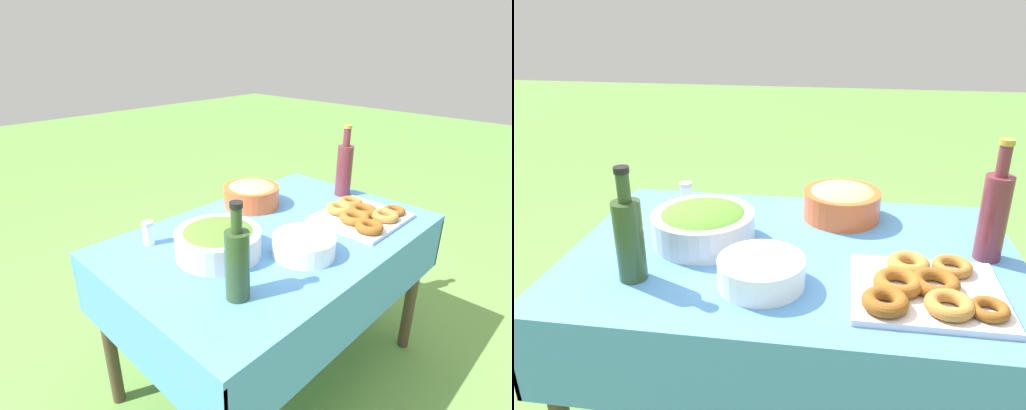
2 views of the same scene
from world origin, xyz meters
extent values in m
cube|color=#4C8CD1|center=(0.00, 0.00, 0.68)|extent=(1.25, 0.82, 0.02)
cube|color=#4C8CD1|center=(0.00, -0.40, 0.56)|extent=(1.25, 0.01, 0.22)
cube|color=#4C8CD1|center=(0.00, 0.40, 0.56)|extent=(1.25, 0.01, 0.22)
cube|color=#4C8CD1|center=(-0.62, 0.00, 0.56)|extent=(0.01, 0.82, 0.22)
cube|color=#4C8CD1|center=(0.62, 0.00, 0.56)|extent=(0.01, 0.82, 0.22)
cylinder|color=#473828|center=(-0.57, -0.35, 0.34)|extent=(0.05, 0.05, 0.67)
cylinder|color=#473828|center=(0.57, -0.35, 0.34)|extent=(0.05, 0.05, 0.67)
cylinder|color=silver|center=(0.27, -0.03, 0.74)|extent=(0.30, 0.30, 0.09)
ellipsoid|color=#51892D|center=(0.27, -0.03, 0.77)|extent=(0.26, 0.26, 0.07)
cylinder|color=#E05B28|center=(-0.13, -0.26, 0.74)|extent=(0.25, 0.25, 0.09)
ellipsoid|color=tan|center=(-0.13, -0.26, 0.77)|extent=(0.22, 0.22, 0.07)
cube|color=silver|center=(-0.34, 0.17, 0.70)|extent=(0.36, 0.31, 0.02)
torus|color=#B27533|center=(-0.30, 0.09, 0.73)|extent=(0.12, 0.12, 0.04)
torus|color=#93561E|center=(-0.27, 0.18, 0.73)|extent=(0.17, 0.17, 0.03)
torus|color=#B27533|center=(-0.38, 0.26, 0.73)|extent=(0.12, 0.12, 0.03)
torus|color=brown|center=(-0.36, 0.17, 0.73)|extent=(0.15, 0.15, 0.03)
torus|color=#A36628|center=(-0.41, 0.08, 0.73)|extent=(0.11, 0.11, 0.03)
torus|color=brown|center=(-0.46, 0.26, 0.73)|extent=(0.10, 0.10, 0.02)
torus|color=brown|center=(-0.23, 0.27, 0.73)|extent=(0.12, 0.12, 0.03)
cylinder|color=white|center=(0.06, 0.18, 0.70)|extent=(0.22, 0.22, 0.01)
cylinder|color=white|center=(0.06, 0.18, 0.71)|extent=(0.22, 0.22, 0.01)
cylinder|color=white|center=(0.06, 0.18, 0.73)|extent=(0.22, 0.22, 0.01)
cylinder|color=white|center=(0.06, 0.18, 0.74)|extent=(0.22, 0.22, 0.01)
cylinder|color=white|center=(0.06, 0.18, 0.75)|extent=(0.22, 0.22, 0.01)
cylinder|color=white|center=(0.06, 0.18, 0.76)|extent=(0.22, 0.22, 0.01)
cylinder|color=#2D4723|center=(0.39, 0.20, 0.80)|extent=(0.07, 0.07, 0.21)
cylinder|color=#2D4723|center=(0.39, 0.20, 0.94)|extent=(0.03, 0.03, 0.07)
cylinder|color=black|center=(0.39, 0.20, 0.99)|extent=(0.04, 0.04, 0.01)
cylinder|color=maroon|center=(-0.53, -0.04, 0.82)|extent=(0.07, 0.07, 0.24)
cylinder|color=maroon|center=(-0.53, -0.04, 0.98)|extent=(0.03, 0.03, 0.08)
cylinder|color=#A58C33|center=(-0.53, -0.04, 1.03)|extent=(0.04, 0.04, 0.02)
cylinder|color=white|center=(0.39, -0.27, 0.74)|extent=(0.04, 0.04, 0.08)
cylinder|color=silver|center=(0.39, -0.27, 0.78)|extent=(0.04, 0.04, 0.01)
camera|label=1|loc=(1.04, 0.92, 1.39)|focal=28.00mm
camera|label=2|loc=(-0.12, 1.24, 1.36)|focal=35.00mm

